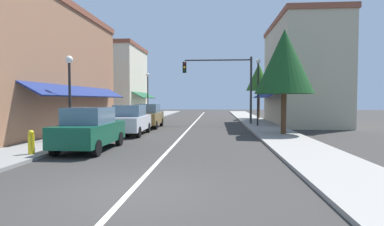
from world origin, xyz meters
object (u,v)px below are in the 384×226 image
object	(u,v)px
tree_right_near	(284,62)
parked_car_third_left	(148,116)
street_lamp_left_far	(148,88)
parked_car_second_left	(130,120)
street_lamp_right_mid	(258,82)
fire_hydrant	(31,142)
tree_right_far	(259,77)
street_lamp_left_near	(70,83)
parked_car_nearest_left	(90,129)
traffic_signal_mast_arm	(226,78)

from	to	relation	value
tree_right_near	parked_car_third_left	bearing A→B (deg)	153.40
parked_car_third_left	tree_right_near	world-z (taller)	tree_right_near
parked_car_third_left	street_lamp_left_far	size ratio (longest dim) A/B	0.86
street_lamp_left_far	parked_car_second_left	bearing A→B (deg)	-81.68
parked_car_second_left	parked_car_third_left	bearing A→B (deg)	88.27
parked_car_third_left	street_lamp_right_mid	bearing A→B (deg)	5.96
fire_hydrant	tree_right_far	bearing A→B (deg)	63.35
street_lamp_right_mid	fire_hydrant	xyz separation A→B (m)	(-9.80, -12.94, -2.88)
parked_car_third_left	fire_hydrant	world-z (taller)	parked_car_third_left
parked_car_third_left	street_lamp_left_near	bearing A→B (deg)	-106.19
parked_car_second_left	street_lamp_left_near	xyz separation A→B (m)	(-2.08, -3.24, 2.01)
street_lamp_right_mid	street_lamp_left_far	size ratio (longest dim) A/B	1.07
parked_car_third_left	tree_right_far	world-z (taller)	tree_right_far
street_lamp_left_near	parked_car_nearest_left	bearing A→B (deg)	-49.65
traffic_signal_mast_arm	street_lamp_right_mid	world-z (taller)	traffic_signal_mast_arm
traffic_signal_mast_arm	tree_right_near	bearing A→B (deg)	-68.37
street_lamp_left_near	tree_right_near	size ratio (longest dim) A/B	0.69
parked_car_nearest_left	tree_right_near	size ratio (longest dim) A/B	0.67
parked_car_third_left	tree_right_far	distance (m)	14.35
parked_car_second_left	tree_right_near	size ratio (longest dim) A/B	0.68
parked_car_nearest_left	tree_right_near	bearing A→B (deg)	32.28
parked_car_third_left	street_lamp_left_far	world-z (taller)	street_lamp_left_far
street_lamp_right_mid	tree_right_near	size ratio (longest dim) A/B	0.85
tree_right_near	fire_hydrant	size ratio (longest dim) A/B	7.00
parked_car_second_left	tree_right_far	distance (m)	18.01
parked_car_third_left	tree_right_far	bearing A→B (deg)	45.86
parked_car_nearest_left	fire_hydrant	world-z (taller)	parked_car_nearest_left
parked_car_second_left	tree_right_far	size ratio (longest dim) A/B	0.71
traffic_signal_mast_arm	fire_hydrant	world-z (taller)	traffic_signal_mast_arm
parked_car_second_left	parked_car_third_left	world-z (taller)	same
traffic_signal_mast_arm	street_lamp_left_near	bearing A→B (deg)	-125.73
parked_car_third_left	fire_hydrant	size ratio (longest dim) A/B	4.76
parked_car_second_left	street_lamp_right_mid	size ratio (longest dim) A/B	0.80
parked_car_second_left	street_lamp_left_far	bearing A→B (deg)	96.85
traffic_signal_mast_arm	tree_right_near	world-z (taller)	tree_right_near
traffic_signal_mast_arm	street_lamp_left_near	size ratio (longest dim) A/B	1.35
fire_hydrant	street_lamp_left_near	bearing A→B (deg)	96.70
street_lamp_left_near	tree_right_far	world-z (taller)	tree_right_far
parked_car_second_left	tree_right_near	bearing A→B (deg)	0.02
street_lamp_left_far	parked_car_nearest_left	bearing A→B (deg)	-84.40
fire_hydrant	tree_right_near	bearing A→B (deg)	35.18
parked_car_third_left	fire_hydrant	bearing A→B (deg)	-99.19
parked_car_second_left	tree_right_far	world-z (taller)	tree_right_far
parked_car_third_left	street_lamp_left_near	world-z (taller)	street_lamp_left_near
parked_car_nearest_left	street_lamp_left_near	bearing A→B (deg)	129.99
parked_car_second_left	parked_car_nearest_left	bearing A→B (deg)	-92.63
parked_car_third_left	tree_right_far	size ratio (longest dim) A/B	0.71
tree_right_far	fire_hydrant	bearing A→B (deg)	-116.65
parked_car_nearest_left	tree_right_near	xyz separation A→B (m)	(9.04, 5.79, 3.36)
parked_car_second_left	traffic_signal_mast_arm	distance (m)	10.27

